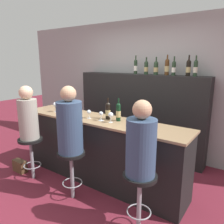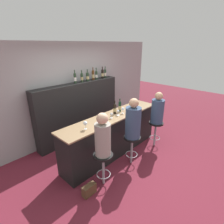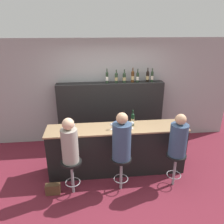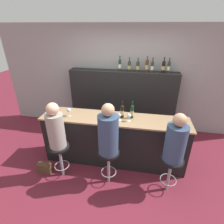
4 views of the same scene
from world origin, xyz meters
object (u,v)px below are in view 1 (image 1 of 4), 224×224
wine_glass_3 (111,115)px  wine_glass_1 (89,112)px  wine_bottle_backbar_3 (167,67)px  guest_seated_middle (70,124)px  wine_glass_0 (55,105)px  wine_bottle_backbar_0 (136,67)px  guest_seated_right (141,144)px  wine_bottle_counter_1 (118,112)px  guest_seated_left (28,116)px  wine_bottle_backbar_1 (146,68)px  wine_bottle_backbar_6 (196,68)px  wine_bottle_backbar_4 (174,68)px  wine_glass_2 (101,114)px  wine_bottle_backbar_2 (156,68)px  bar_stool_middle (71,162)px  wine_bottle_backbar_5 (188,68)px  bar_stool_left (31,147)px  handbag (20,166)px  wine_bottle_counter_0 (108,111)px  bar_stool_right (140,187)px

wine_glass_3 → wine_glass_1: bearing=-180.0°
wine_bottle_backbar_3 → wine_glass_3: size_ratio=2.37×
guest_seated_middle → wine_glass_0: bearing=149.1°
wine_bottle_backbar_0 → guest_seated_middle: (0.08, -1.83, -0.68)m
wine_bottle_backbar_3 → guest_seated_right: 2.02m
wine_bottle_counter_1 → guest_seated_left: 1.36m
wine_bottle_backbar_1 → wine_bottle_backbar_6: (0.87, 0.00, 0.01)m
wine_bottle_backbar_4 → wine_glass_2: wine_bottle_backbar_4 is taller
wine_bottle_backbar_2 → wine_glass_0: 1.86m
wine_glass_1 → bar_stool_middle: bearing=-77.3°
wine_glass_3 → wine_bottle_backbar_5: bearing=64.8°
bar_stool_left → guest_seated_middle: (0.88, 0.00, 0.52)m
wine_glass_0 → wine_glass_3: bearing=-0.0°
bar_stool_middle → guest_seated_middle: size_ratio=0.77×
bar_stool_middle → wine_bottle_backbar_5: bearing=63.7°
wine_bottle_backbar_2 → wine_glass_3: size_ratio=2.14×
wine_bottle_backbar_0 → handbag: (-1.16, -1.83, -1.62)m
wine_bottle_backbar_0 → wine_glass_1: (-0.04, -1.32, -0.64)m
wine_bottle_counter_1 → guest_seated_right: 0.95m
wine_bottle_backbar_0 → guest_seated_middle: wine_bottle_backbar_0 is taller
wine_bottle_backbar_0 → wine_bottle_backbar_1: wine_bottle_backbar_0 is taller
wine_glass_2 → guest_seated_middle: (-0.11, -0.51, -0.04)m
wine_bottle_counter_0 → wine_glass_2: bearing=-101.6°
wine_glass_0 → wine_bottle_backbar_6: bearing=35.3°
wine_bottle_counter_0 → wine_glass_2: 0.14m
wine_bottle_backbar_1 → wine_glass_2: (-0.03, -1.32, -0.62)m
wine_bottle_backbar_0 → bar_stool_left: wine_bottle_backbar_0 is taller
wine_bottle_backbar_3 → guest_seated_middle: bearing=-106.4°
wine_bottle_backbar_1 → bar_stool_right: 2.35m
wine_bottle_counter_0 → guest_seated_middle: size_ratio=0.37×
wine_bottle_counter_1 → guest_seated_right: (0.70, -0.64, -0.12)m
wine_bottle_backbar_5 → wine_bottle_counter_1: bearing=-116.1°
wine_glass_0 → wine_glass_1: wine_glass_0 is taller
wine_bottle_backbar_5 → bar_stool_right: wine_bottle_backbar_5 is taller
bar_stool_right → guest_seated_right: bearing=0.0°
wine_bottle_backbar_6 → guest_seated_left: 2.72m
wine_glass_3 → guest_seated_middle: size_ratio=0.17×
wine_bottle_backbar_2 → wine_glass_0: size_ratio=1.89×
wine_glass_3 → wine_bottle_counter_1: bearing=73.4°
wine_bottle_backbar_2 → wine_glass_3: wine_bottle_backbar_2 is taller
wine_bottle_counter_0 → handbag: (-1.38, -0.64, -1.02)m
wine_bottle_counter_0 → bar_stool_left: (-1.02, -0.64, -0.60)m
wine_bottle_backbar_1 → bar_stool_middle: (-0.14, -1.83, -1.18)m
wine_bottle_backbar_4 → bar_stool_left: 2.66m
guest_seated_middle → wine_bottle_backbar_4: bearing=70.2°
wine_glass_2 → wine_glass_3: size_ratio=0.92×
wine_bottle_backbar_0 → wine_glass_1: size_ratio=2.65×
wine_bottle_backbar_2 → bar_stool_left: size_ratio=0.47×
bar_stool_left → guest_seated_right: guest_seated_right is taller
wine_bottle_counter_1 → bar_stool_middle: 0.94m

